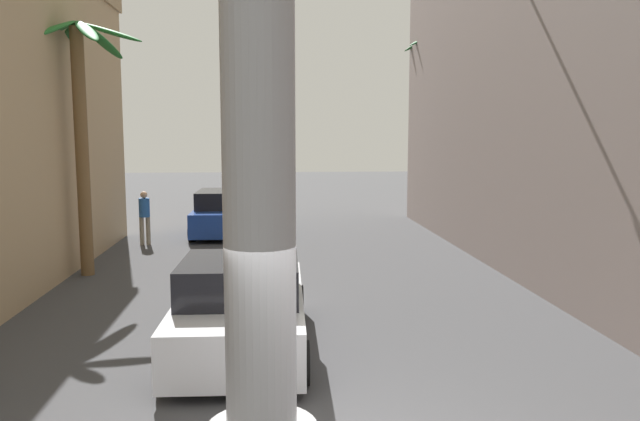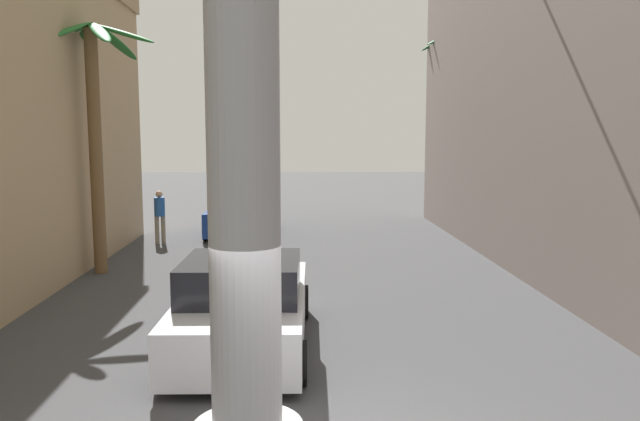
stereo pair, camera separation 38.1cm
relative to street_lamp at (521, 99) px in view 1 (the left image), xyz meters
The scene contains 7 objects.
ground_plane 6.97m from the street_lamp, 165.67° to the left, with size 85.38×85.38×0.00m, color #424244.
street_lamp is the anchor object (origin of this frame).
car_lead 8.74m from the street_lamp, 144.79° to the right, with size 2.22×4.69×1.56m.
car_far 11.37m from the street_lamp, 135.30° to the left, with size 2.09×4.45×1.56m.
palm_tree_mid_left 10.69m from the street_lamp, behind, with size 3.28×3.00×6.32m.
palm_tree_far_right 11.00m from the street_lamp, 84.83° to the left, with size 3.22×3.28×7.79m.
pedestrian_far_left 11.93m from the street_lamp, 151.03° to the left, with size 0.44×0.44×1.73m.
Camera 1 is at (-0.76, -5.98, 3.54)m, focal length 35.00 mm.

